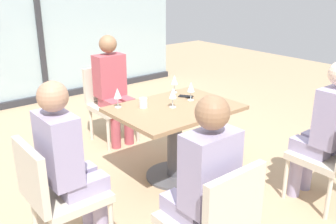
% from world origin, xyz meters
% --- Properties ---
extents(ground_plane, '(12.00, 12.00, 0.00)m').
position_xyz_m(ground_plane, '(0.00, 0.00, 0.00)').
color(ground_plane, tan).
extents(window_wall_backdrop, '(4.91, 0.10, 2.70)m').
position_xyz_m(window_wall_backdrop, '(0.00, 3.20, 1.21)').
color(window_wall_backdrop, '#A1B7BC').
rests_on(window_wall_backdrop, ground_plane).
extents(dining_table_main, '(1.13, 0.83, 0.73)m').
position_xyz_m(dining_table_main, '(0.00, 0.00, 0.53)').
color(dining_table_main, '#997551').
rests_on(dining_table_main, ground_plane).
extents(chair_front_left, '(0.46, 0.50, 0.87)m').
position_xyz_m(chair_front_left, '(-0.71, -1.21, 0.50)').
color(chair_front_left, beige).
rests_on(chair_front_left, ground_plane).
extents(chair_near_window, '(0.46, 0.51, 0.87)m').
position_xyz_m(chair_near_window, '(0.00, 1.21, 0.50)').
color(chair_near_window, beige).
rests_on(chair_near_window, ground_plane).
extents(chair_front_right, '(0.46, 0.50, 0.87)m').
position_xyz_m(chair_front_right, '(0.71, -1.21, 0.50)').
color(chair_front_right, beige).
rests_on(chair_front_right, ground_plane).
extents(chair_side_end, '(0.50, 0.46, 0.87)m').
position_xyz_m(chair_side_end, '(-1.33, -0.32, 0.50)').
color(chair_side_end, beige).
rests_on(chair_side_end, ground_plane).
extents(person_front_left, '(0.34, 0.39, 1.26)m').
position_xyz_m(person_front_left, '(-0.71, -1.10, 0.70)').
color(person_front_left, '#9E93B7').
rests_on(person_front_left, ground_plane).
extents(person_near_window, '(0.34, 0.39, 1.26)m').
position_xyz_m(person_near_window, '(-0.00, 1.10, 0.70)').
color(person_near_window, '#B24C56').
rests_on(person_near_window, ground_plane).
extents(person_front_right, '(0.34, 0.39, 1.26)m').
position_xyz_m(person_front_right, '(0.71, -1.10, 0.70)').
color(person_front_right, '#9E93B7').
rests_on(person_front_right, ground_plane).
extents(person_side_end, '(0.39, 0.34, 1.26)m').
position_xyz_m(person_side_end, '(-1.22, -0.32, 0.70)').
color(person_side_end, '#9E93B7').
rests_on(person_side_end, ground_plane).
extents(wine_glass_0, '(0.07, 0.07, 0.18)m').
position_xyz_m(wine_glass_0, '(0.29, 0.35, 0.86)').
color(wine_glass_0, silver).
rests_on(wine_glass_0, dining_table_main).
extents(wine_glass_1, '(0.07, 0.07, 0.18)m').
position_xyz_m(wine_glass_1, '(-0.03, 0.00, 0.86)').
color(wine_glass_1, silver).
rests_on(wine_glass_1, dining_table_main).
extents(wine_glass_2, '(0.07, 0.07, 0.18)m').
position_xyz_m(wine_glass_2, '(-0.42, 0.32, 0.86)').
color(wine_glass_2, silver).
rests_on(wine_glass_2, dining_table_main).
extents(wine_glass_3, '(0.07, 0.07, 0.18)m').
position_xyz_m(wine_glass_3, '(0.25, 0.05, 0.86)').
color(wine_glass_3, silver).
rests_on(wine_glass_3, dining_table_main).
extents(coffee_cup, '(0.08, 0.08, 0.09)m').
position_xyz_m(coffee_cup, '(-0.24, 0.17, 0.78)').
color(coffee_cup, white).
rests_on(coffee_cup, dining_table_main).
extents(cell_phone_on_table, '(0.14, 0.16, 0.01)m').
position_xyz_m(cell_phone_on_table, '(0.29, 0.17, 0.73)').
color(cell_phone_on_table, black).
rests_on(cell_phone_on_table, dining_table_main).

